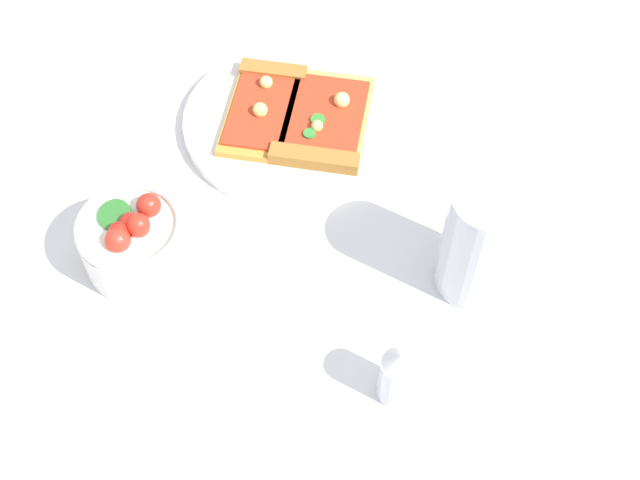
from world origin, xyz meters
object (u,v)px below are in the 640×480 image
Objects in this scene: plate at (288,122)px; salad_bowl at (134,241)px; pepper_shaker at (397,375)px; pizza_slice_far at (323,125)px; pizza_slice_near at (264,104)px; soda_glass at (480,245)px.

salad_bowl is (0.13, 0.19, 0.03)m from plate.
pepper_shaker is at bearing 112.03° from plate.
pizza_slice_near is at bearing -21.38° from pizza_slice_far.
pizza_slice_near and pizza_slice_far have the same top height.
salad_bowl reaches higher than pizza_slice_far.
pepper_shaker is (-0.25, 0.12, 0.00)m from salad_bowl.
pepper_shaker reaches higher than plate.
soda_glass is at bearing -119.88° from pepper_shaker.
pizza_slice_near is (0.03, -0.01, 0.01)m from plate.
pepper_shaker is at bearing 154.49° from salad_bowl.
pizza_slice_far is 1.11× the size of soda_glass.
pizza_slice_near is 0.35m from pepper_shaker.
soda_glass is 1.85× the size of pepper_shaker.
soda_glass is 0.14m from pepper_shaker.
plate is 0.23m from salad_bowl.
pizza_slice_far is at bearing 161.04° from plate.
plate is 1.61× the size of pizza_slice_near.
pepper_shaker reaches higher than pizza_slice_near.
soda_glass reaches higher than pizza_slice_far.
pepper_shaker is (-0.15, 0.32, 0.01)m from pizza_slice_near.
plate is 0.04m from pizza_slice_far.
salad_bowl reaches higher than plate.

